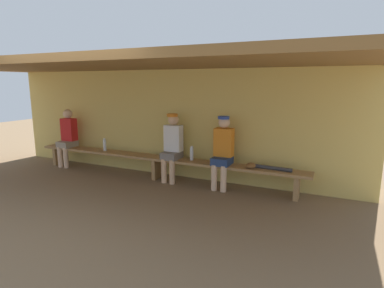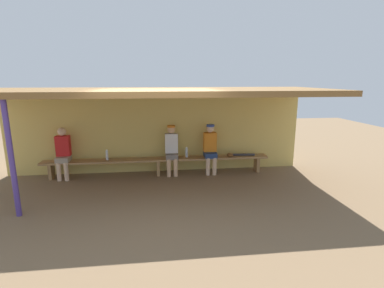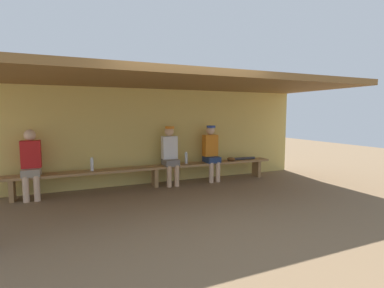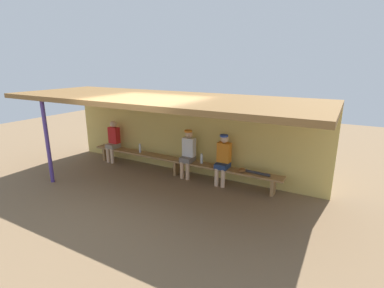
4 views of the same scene
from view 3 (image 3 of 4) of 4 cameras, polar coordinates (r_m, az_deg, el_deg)
ground_plane at (r=5.15m, az=-2.51°, el=-12.39°), size 24.00×24.00×0.00m
back_wall at (r=6.82m, az=-8.55°, el=1.53°), size 8.00×0.20×2.20m
dugout_roof at (r=5.58m, az=-5.24°, el=12.51°), size 8.00×2.80×0.12m
bench at (r=6.48m, az=-7.43°, el=-5.05°), size 6.00×0.36×0.46m
player_rightmost at (r=6.23m, az=-29.42°, el=-3.04°), size 0.34×0.42×1.34m
player_middle at (r=6.53m, az=-4.38°, el=-1.74°), size 0.34×0.42×1.34m
player_near_post at (r=6.94m, az=3.85°, el=-1.27°), size 0.34×0.42×1.34m
water_bottle_blue at (r=6.23m, az=-19.32°, el=-3.86°), size 0.07×0.07×0.28m
water_bottle_green at (r=6.73m, az=-1.18°, el=-2.81°), size 0.07×0.07×0.28m
baseball_glove_worn at (r=7.21m, az=7.82°, el=-2.99°), size 0.18×0.25×0.09m
baseball_bat at (r=7.41m, az=9.82°, el=-2.87°), size 0.76×0.12×0.07m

